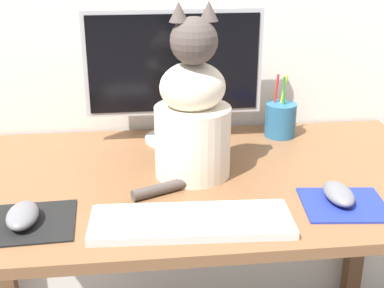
# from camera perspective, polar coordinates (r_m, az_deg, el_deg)

# --- Properties ---
(desk) EXTENTS (1.23, 0.69, 0.71)m
(desk) POSITION_cam_1_polar(r_m,az_deg,el_deg) (1.35, 0.74, -7.26)
(desk) COLOR brown
(desk) RESTS_ON ground_plane
(monitor) EXTENTS (0.48, 0.17, 0.37)m
(monitor) POSITION_cam_1_polar(r_m,az_deg,el_deg) (1.47, -1.95, 7.73)
(monitor) COLOR #B2B2B7
(monitor) RESTS_ON desk
(keyboard) EXTENTS (0.42, 0.16, 0.02)m
(keyboard) POSITION_cam_1_polar(r_m,az_deg,el_deg) (1.09, -0.07, -8.22)
(keyboard) COLOR silver
(keyboard) RESTS_ON desk
(mousepad_left) EXTENTS (0.20, 0.18, 0.00)m
(mousepad_left) POSITION_cam_1_polar(r_m,az_deg,el_deg) (1.15, -17.19, -8.05)
(mousepad_left) COLOR black
(mousepad_left) RESTS_ON desk
(mousepad_right) EXTENTS (0.20, 0.18, 0.00)m
(mousepad_right) POSITION_cam_1_polar(r_m,az_deg,el_deg) (1.22, 15.90, -6.23)
(mousepad_right) COLOR #1E2D9E
(mousepad_right) RESTS_ON desk
(computer_mouse_left) EXTENTS (0.06, 0.11, 0.04)m
(computer_mouse_left) POSITION_cam_1_polar(r_m,az_deg,el_deg) (1.14, -17.63, -7.28)
(computer_mouse_left) COLOR slate
(computer_mouse_left) RESTS_ON mousepad_left
(computer_mouse_right) EXTENTS (0.06, 0.11, 0.03)m
(computer_mouse_right) POSITION_cam_1_polar(r_m,az_deg,el_deg) (1.22, 15.36, -5.12)
(computer_mouse_right) COLOR slate
(computer_mouse_right) RESTS_ON mousepad_right
(cat) EXTENTS (0.25, 0.24, 0.42)m
(cat) POSITION_cam_1_polar(r_m,az_deg,el_deg) (1.26, 0.06, 3.16)
(cat) COLOR beige
(cat) RESTS_ON desk
(pen_cup) EXTENTS (0.09, 0.09, 0.18)m
(pen_cup) POSITION_cam_1_polar(r_m,az_deg,el_deg) (1.57, 9.41, 2.61)
(pen_cup) COLOR #286089
(pen_cup) RESTS_ON desk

